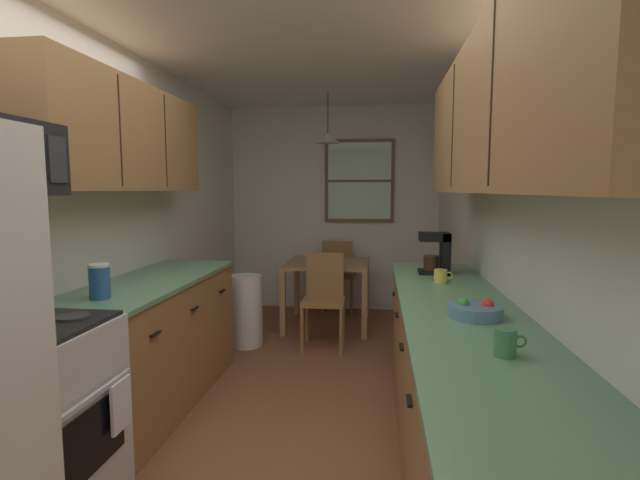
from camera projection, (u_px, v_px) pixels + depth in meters
ground_plane at (300, 395)px, 3.49m from camera, size 12.00×12.00×0.00m
wall_left at (122, 222)px, 3.52m from camera, size 0.10×9.00×2.55m
wall_right at (495, 225)px, 3.19m from camera, size 0.10×9.00×2.55m
wall_back at (334, 209)px, 5.97m from camera, size 4.40×0.10×2.55m
ceiling_slab at (298, 32)px, 3.21m from camera, size 4.40×9.00×0.08m
stove_range at (28, 423)px, 2.11m from camera, size 0.66×0.66×1.10m
counter_left at (154, 342)px, 3.30m from camera, size 0.64×1.75×0.90m
upper_cabinets_left at (122, 137)px, 3.12m from camera, size 0.33×1.83×0.71m
counter_right at (461, 396)px, 2.43m from camera, size 0.64×3.18×0.90m
upper_cabinets_right at (504, 113)px, 2.21m from camera, size 0.33×2.86×0.75m
dining_table at (328, 271)px, 5.19m from camera, size 0.90×0.90×0.72m
dining_chair_near at (324, 295)px, 4.55m from camera, size 0.41×0.41×0.90m
dining_chair_far at (339, 272)px, 5.85m from camera, size 0.44×0.44×0.90m
pendant_light at (328, 138)px, 5.04m from camera, size 0.26×0.26×0.54m
back_window at (359, 181)px, 5.82m from camera, size 0.86×0.05×1.02m
trash_bin at (247, 311)px, 4.56m from camera, size 0.31×0.31×0.69m
storage_canister at (100, 281)px, 2.65m from camera, size 0.12×0.12×0.20m
dish_towel at (121, 405)px, 2.22m from camera, size 0.02×0.16×0.24m
coffee_maker at (438, 252)px, 3.44m from camera, size 0.22×0.18×0.30m
mug_by_coffeemaker at (506, 342)px, 1.74m from camera, size 0.12×0.08×0.10m
mug_spare at (441, 276)px, 3.13m from camera, size 0.12×0.09×0.09m
fruit_bowl at (475, 310)px, 2.27m from camera, size 0.26×0.26×0.09m
table_serving_bowl at (328, 259)px, 5.22m from camera, size 0.17×0.17×0.06m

